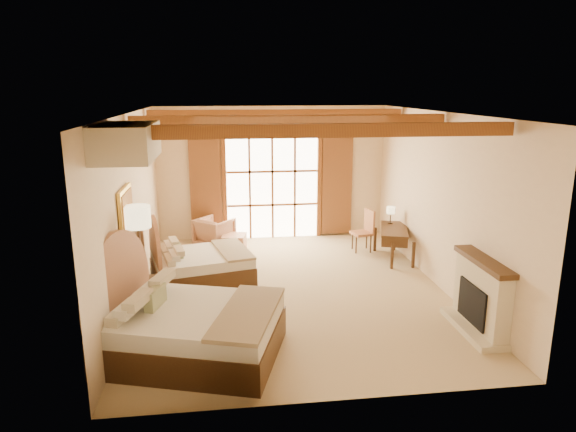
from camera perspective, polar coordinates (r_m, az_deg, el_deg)
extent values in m
plane|color=tan|center=(9.56, 0.39, -8.16)|extent=(7.00, 7.00, 0.00)
plane|color=beige|center=(12.49, -1.78, 4.78)|extent=(5.50, 0.00, 5.50)
plane|color=beige|center=(9.13, -16.96, 0.69)|extent=(0.00, 7.00, 7.00)
plane|color=beige|center=(9.83, 16.51, 1.64)|extent=(0.00, 7.00, 7.00)
plane|color=#AA7B3C|center=(8.86, 0.43, 11.38)|extent=(7.00, 7.00, 0.00)
cube|color=white|center=(12.51, -1.75, 3.17)|extent=(2.20, 0.02, 2.50)
cube|color=brown|center=(12.43, -9.11, 2.92)|extent=(0.75, 0.06, 2.40)
cube|color=brown|center=(12.74, 5.45, 3.31)|extent=(0.75, 0.06, 2.40)
cube|color=#C6B598|center=(8.36, 20.69, -8.42)|extent=(0.25, 1.30, 1.10)
cube|color=black|center=(8.36, 20.20, -9.10)|extent=(0.18, 0.80, 0.60)
cube|color=#C6B598|center=(8.51, 19.85, -11.60)|extent=(0.45, 1.40, 0.10)
cube|color=#413017|center=(8.16, 20.97, -4.72)|extent=(0.30, 1.40, 0.08)
cube|color=#EDBF45|center=(8.37, -17.57, 0.51)|extent=(0.05, 0.95, 0.75)
cube|color=gold|center=(8.36, -17.37, 0.52)|extent=(0.02, 0.82, 0.62)
cube|color=beige|center=(6.90, -17.51, 7.88)|extent=(0.70, 1.40, 0.45)
cube|color=#413017|center=(7.41, -10.41, -13.43)|extent=(2.69, 2.32, 0.44)
cube|color=silver|center=(7.26, -10.53, -11.01)|extent=(2.64, 2.28, 0.24)
cube|color=#95815E|center=(7.20, -4.32, -9.87)|extent=(1.18, 1.88, 0.06)
cube|color=#979E71|center=(7.21, -14.87, -9.22)|extent=(0.27, 0.49, 0.27)
cube|color=#413017|center=(10.06, -9.52, -6.13)|extent=(2.07, 1.75, 0.35)
cube|color=silver|center=(9.97, -9.59, -4.66)|extent=(2.03, 1.71, 0.19)
cube|color=#95815E|center=(9.93, -6.07, -3.97)|extent=(0.85, 1.48, 0.04)
cube|color=#979E71|center=(9.93, -12.05, -3.61)|extent=(0.19, 0.38, 0.21)
cube|color=#413017|center=(8.70, -15.21, -8.80)|extent=(0.64, 0.64, 0.62)
cylinder|color=#342418|center=(8.65, -15.61, -11.07)|extent=(0.27, 0.27, 0.03)
cylinder|color=#342418|center=(8.35, -15.98, -6.00)|extent=(0.04, 0.04, 1.61)
cylinder|color=beige|center=(8.09, -16.40, -0.09)|extent=(0.40, 0.40, 0.33)
imported|color=#B17A5B|center=(12.06, -8.18, -1.81)|extent=(1.05, 1.05, 0.69)
cube|color=#9F694A|center=(11.77, -6.00, -2.95)|extent=(0.60, 0.60, 0.37)
cube|color=#413017|center=(11.23, 11.71, -1.45)|extent=(0.90, 1.39, 0.05)
cube|color=#413017|center=(11.26, 11.68, -2.04)|extent=(0.88, 1.34, 0.20)
cube|color=#A76C45|center=(11.73, 8.20, -1.90)|extent=(0.50, 0.50, 0.06)
cube|color=#A76C45|center=(11.70, 9.12, -0.56)|extent=(0.14, 0.42, 0.51)
cylinder|color=#342418|center=(11.61, 11.29, -0.75)|extent=(0.11, 0.11, 0.02)
cylinder|color=#342418|center=(11.58, 11.32, -0.12)|extent=(0.02, 0.02, 0.26)
cylinder|color=beige|center=(11.55, 11.35, 0.65)|extent=(0.19, 0.19, 0.15)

